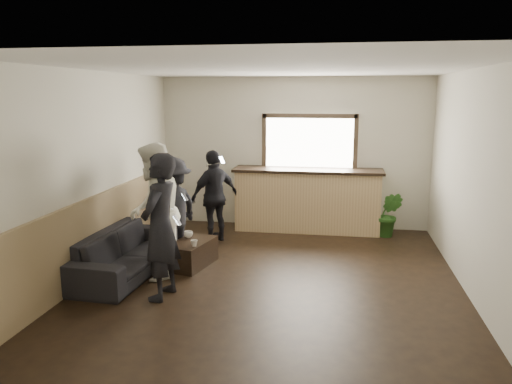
% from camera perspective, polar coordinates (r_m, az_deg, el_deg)
% --- Properties ---
extents(ground, '(5.00, 6.00, 0.01)m').
position_cam_1_polar(ground, '(6.83, 1.71, -10.19)').
color(ground, black).
extents(room_shell, '(5.01, 6.01, 2.80)m').
position_cam_1_polar(room_shell, '(6.58, -4.58, 2.23)').
color(room_shell, silver).
rests_on(room_shell, ground).
extents(bar_counter, '(2.70, 0.68, 2.13)m').
position_cam_1_polar(bar_counter, '(9.20, 5.89, -0.47)').
color(bar_counter, tan).
rests_on(bar_counter, ground).
extents(sofa, '(0.94, 2.14, 0.61)m').
position_cam_1_polar(sofa, '(7.26, -14.53, -6.67)').
color(sofa, black).
rests_on(sofa, ground).
extents(coffee_table, '(0.63, 0.91, 0.37)m').
position_cam_1_polar(coffee_table, '(7.43, -7.37, -6.97)').
color(coffee_table, black).
rests_on(coffee_table, ground).
extents(cup_a, '(0.13, 0.13, 0.10)m').
position_cam_1_polar(cup_a, '(7.55, -7.74, -4.82)').
color(cup_a, silver).
rests_on(cup_a, coffee_table).
extents(cup_b, '(0.13, 0.13, 0.09)m').
position_cam_1_polar(cup_b, '(7.13, -7.08, -5.82)').
color(cup_b, silver).
rests_on(cup_b, coffee_table).
extents(potted_plant, '(0.52, 0.45, 0.81)m').
position_cam_1_polar(potted_plant, '(9.07, 14.94, -2.51)').
color(potted_plant, '#2D6623').
rests_on(potted_plant, ground).
extents(person_a, '(0.52, 0.70, 1.80)m').
position_cam_1_polar(person_a, '(6.16, -10.87, -3.94)').
color(person_a, black).
rests_on(person_a, ground).
extents(person_b, '(0.89, 1.04, 1.85)m').
position_cam_1_polar(person_b, '(6.87, -11.57, -2.19)').
color(person_b, white).
rests_on(person_b, ground).
extents(person_c, '(0.87, 1.14, 1.56)m').
position_cam_1_polar(person_c, '(7.60, -9.46, -1.95)').
color(person_c, black).
rests_on(person_c, ground).
extents(person_d, '(0.88, 0.95, 1.57)m').
position_cam_1_polar(person_d, '(8.47, -4.75, -0.48)').
color(person_d, black).
rests_on(person_d, ground).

